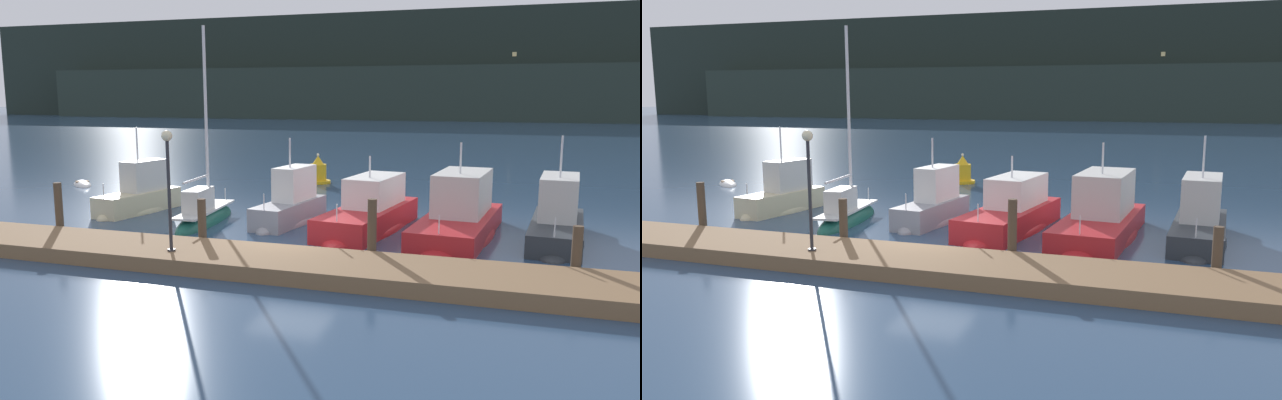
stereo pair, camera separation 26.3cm
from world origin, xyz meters
TOP-DOWN VIEW (x-y plane):
  - ground_plane at (0.00, 0.00)m, footprint 400.00×400.00m
  - dock at (0.00, -2.30)m, footprint 24.56×2.80m
  - mooring_pile_0 at (-8.66, -0.65)m, footprint 0.28×0.28m
  - mooring_pile_1 at (-2.89, -0.65)m, footprint 0.28×0.28m
  - mooring_pile_2 at (2.89, -0.65)m, footprint 0.28×0.28m
  - mooring_pile_3 at (8.66, -0.65)m, footprint 0.28×0.28m
  - motorboat_berth_1 at (-8.76, 4.45)m, footprint 2.13×4.79m
  - sailboat_berth_2 at (-4.92, 3.20)m, footprint 1.84×5.41m
  - motorboat_berth_3 at (-1.62, 4.23)m, footprint 1.99×4.88m
  - motorboat_berth_4 at (1.66, 4.00)m, footprint 3.07×7.12m
  - motorboat_berth_5 at (5.00, 4.00)m, footprint 3.13×7.66m
  - motorboat_berth_6 at (8.37, 4.25)m, footprint 2.31×6.49m
  - channel_buoy at (-4.15, 15.41)m, footprint 1.45×1.45m
  - dock_lamppost at (-2.77, -2.76)m, footprint 0.32×0.32m
  - hillside_backdrop at (-3.94, 116.41)m, footprint 240.00×23.00m
  - rowboat_adrift at (-16.57, 10.37)m, footprint 2.37×2.28m

SIDE VIEW (x-z plane):
  - ground_plane at x=0.00m, z-range 0.00..0.00m
  - rowboat_adrift at x=-16.57m, z-range -0.28..0.28m
  - sailboat_berth_2 at x=-4.92m, z-range -3.96..4.35m
  - dock at x=0.00m, z-range 0.00..0.45m
  - motorboat_berth_4 at x=1.66m, z-range -1.36..2.07m
  - motorboat_berth_5 at x=5.00m, z-range -1.59..2.41m
  - motorboat_berth_3 at x=-1.62m, z-range -1.56..2.41m
  - motorboat_berth_1 at x=-8.76m, z-range -1.68..2.56m
  - motorboat_berth_6 at x=8.37m, z-range -1.63..2.54m
  - channel_buoy at x=-4.15m, z-range -0.25..1.48m
  - mooring_pile_3 at x=8.66m, z-range 0.00..1.54m
  - mooring_pile_1 at x=-2.89m, z-range 0.00..1.69m
  - mooring_pile_0 at x=-8.66m, z-range 0.00..1.97m
  - mooring_pile_2 at x=2.89m, z-range 0.00..1.98m
  - dock_lamppost at x=-2.77m, z-range 1.09..4.69m
  - hillside_backdrop at x=-3.94m, z-range -0.87..21.00m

